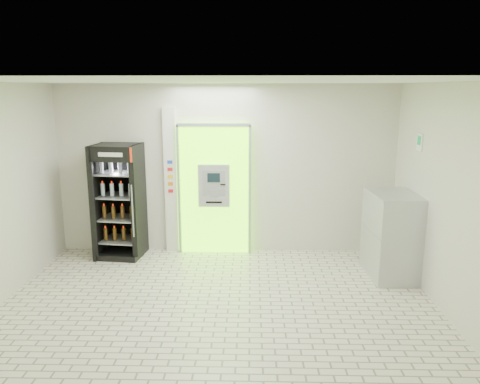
{
  "coord_description": "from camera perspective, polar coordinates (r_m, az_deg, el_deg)",
  "views": [
    {
      "loc": [
        0.45,
        -5.69,
        2.92
      ],
      "look_at": [
        0.28,
        1.2,
        1.38
      ],
      "focal_mm": 35.0,
      "sensor_mm": 36.0,
      "label": 1
    }
  ],
  "objects": [
    {
      "name": "exit_sign",
      "position": [
        7.57,
        21.06,
        5.68
      ],
      "size": [
        0.02,
        0.22,
        0.26
      ],
      "color": "white",
      "rests_on": "room_shell"
    },
    {
      "name": "room_shell",
      "position": [
        5.81,
        -3.08,
        1.85
      ],
      "size": [
        6.0,
        6.0,
        6.0
      ],
      "color": "beige",
      "rests_on": "ground"
    },
    {
      "name": "ground",
      "position": [
        6.41,
        -2.88,
        -14.54
      ],
      "size": [
        6.0,
        6.0,
        0.0
      ],
      "primitive_type": "plane",
      "color": "beige",
      "rests_on": "ground"
    },
    {
      "name": "atm_assembly",
      "position": [
        8.32,
        -3.13,
        0.4
      ],
      "size": [
        1.3,
        0.24,
        2.33
      ],
      "color": "#6FFF09",
      "rests_on": "ground"
    },
    {
      "name": "pillar",
      "position": [
        8.42,
        -8.42,
        1.34
      ],
      "size": [
        0.22,
        0.11,
        2.6
      ],
      "color": "silver",
      "rests_on": "ground"
    },
    {
      "name": "beverage_cooler",
      "position": [
        8.42,
        -14.49,
        -1.35
      ],
      "size": [
        0.82,
        0.76,
        1.99
      ],
      "rotation": [
        0.0,
        0.0,
        -0.12
      ],
      "color": "black",
      "rests_on": "ground"
    },
    {
      "name": "steel_cabinet",
      "position": [
        7.73,
        17.97,
        -5.01
      ],
      "size": [
        0.73,
        1.04,
        1.34
      ],
      "rotation": [
        0.0,
        0.0,
        0.06
      ],
      "color": "#AEB1B6",
      "rests_on": "ground"
    }
  ]
}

